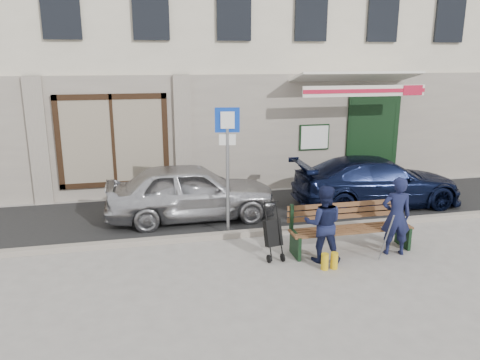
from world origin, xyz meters
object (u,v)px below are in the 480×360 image
object	(u,v)px
car_silver	(191,191)
car_navy	(377,182)
stroller	(273,234)
parking_sign	(228,151)
bench	(349,229)
woman	(323,224)
man	(396,216)

from	to	relation	value
car_silver	car_navy	bearing A→B (deg)	-90.07
stroller	parking_sign	bearing A→B (deg)	101.22
parking_sign	bench	bearing A→B (deg)	-24.56
bench	woman	bearing A→B (deg)	-155.69
bench	stroller	xyz separation A→B (m)	(-1.50, 0.02, 0.01)
parking_sign	man	size ratio (longest dim) A/B	1.77
car_silver	man	xyz separation A→B (m)	(3.50, -2.86, 0.10)
bench	man	xyz separation A→B (m)	(0.80, -0.31, 0.30)
bench	woman	world-z (taller)	woman
car_navy	bench	distance (m)	3.23
woman	stroller	xyz separation A→B (m)	(-0.85, 0.31, -0.25)
car_navy	parking_sign	size ratio (longest dim) A/B	1.58
bench	woman	xyz separation A→B (m)	(-0.65, -0.30, 0.26)
car_silver	parking_sign	xyz separation A→B (m)	(0.62, -1.19, 1.13)
man	woman	world-z (taller)	man
parking_sign	stroller	distance (m)	1.98
car_silver	stroller	world-z (taller)	car_silver
car_silver	woman	bearing A→B (deg)	-144.33
parking_sign	car_silver	bearing A→B (deg)	126.31
car_silver	car_navy	distance (m)	4.67
stroller	car_navy	bearing A→B (deg)	24.08
car_navy	parking_sign	distance (m)	4.38
woman	car_silver	bearing A→B (deg)	-35.99
man	parking_sign	bearing A→B (deg)	-17.06
parking_sign	woman	world-z (taller)	parking_sign
car_silver	man	distance (m)	4.52
woman	stroller	bearing A→B (deg)	-2.02
bench	man	bearing A→B (deg)	-21.03
woman	man	bearing A→B (deg)	-162.18
car_navy	parking_sign	bearing A→B (deg)	108.15
car_silver	stroller	bearing A→B (deg)	-154.73
man	stroller	distance (m)	2.34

